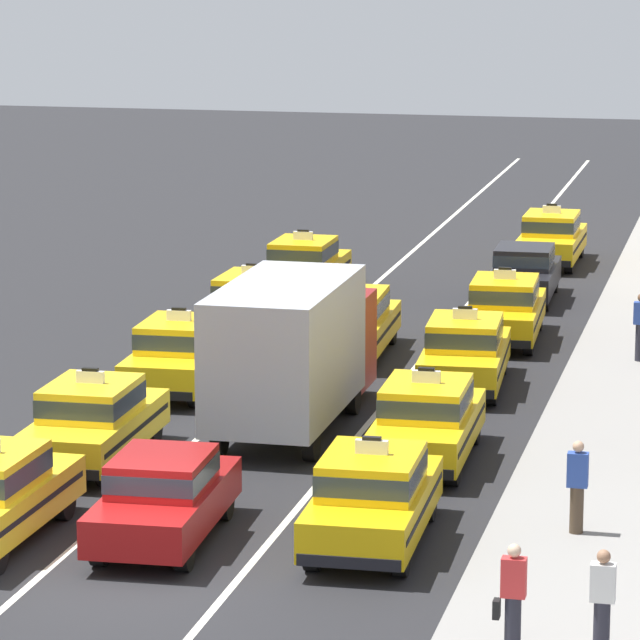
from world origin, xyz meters
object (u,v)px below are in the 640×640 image
(taxi_left_fourth, at_px, (254,304))
(taxi_right_second, at_px, (427,420))
(sedan_center_nearest, at_px, (163,495))
(box_truck_center_second, at_px, (294,347))
(pedestrian_by_storefront, at_px, (602,603))
(taxi_left_third, at_px, (181,353))
(taxi_right_nearest, at_px, (373,496))
(pedestrian_near_crosswalk, at_px, (577,486))
(taxi_right_fourth, at_px, (505,308))
(pedestrian_far_corner, at_px, (512,597))
(taxi_left_fifth, at_px, (304,266))
(taxi_left_second, at_px, (93,420))
(taxi_right_sixth, at_px, (551,237))
(taxi_right_third, at_px, (465,351))
(sedan_right_fifth, at_px, (524,272))
(taxi_center_third, at_px, (352,321))

(taxi_left_fourth, bearing_deg, taxi_right_second, -58.92)
(sedan_center_nearest, xyz_separation_m, box_truck_center_second, (0.32, 7.96, 0.93))
(pedestrian_by_storefront, bearing_deg, taxi_left_third, 126.63)
(taxi_right_nearest, distance_m, pedestrian_near_crosswalk, 3.55)
(taxi_left_fourth, bearing_deg, taxi_right_fourth, 8.10)
(pedestrian_near_crosswalk, xyz_separation_m, pedestrian_by_storefront, (0.94, -5.69, -0.02))
(taxi_right_nearest, relative_size, taxi_right_fourth, 0.99)
(taxi_left_third, distance_m, pedestrian_far_corner, 17.58)
(taxi_left_fourth, relative_size, taxi_left_fifth, 1.00)
(taxi_left_third, relative_size, pedestrian_by_storefront, 2.88)
(taxi_left_second, xyz_separation_m, taxi_right_fourth, (6.35, 13.21, 0.00))
(box_truck_center_second, xyz_separation_m, taxi_right_sixth, (2.98, 21.49, -0.90))
(taxi_right_third, bearing_deg, sedan_right_fifth, 90.19)
(pedestrian_far_corner, bearing_deg, pedestrian_by_storefront, 2.22)
(sedan_center_nearest, bearing_deg, pedestrian_near_crosswalk, 13.88)
(box_truck_center_second, bearing_deg, taxi_left_fifth, 102.98)
(taxi_left_fourth, xyz_separation_m, sedan_right_fifth, (6.20, 6.52, -0.03))
(taxi_center_third, height_order, taxi_right_third, same)
(sedan_right_fifth, relative_size, pedestrian_near_crosswalk, 2.65)
(sedan_center_nearest, xyz_separation_m, taxi_right_fourth, (3.45, 17.66, 0.03))
(taxi_right_sixth, bearing_deg, pedestrian_far_corner, -84.40)
(taxi_right_fourth, bearing_deg, taxi_left_second, -115.65)
(sedan_center_nearest, height_order, taxi_right_fourth, taxi_right_fourth)
(pedestrian_far_corner, bearing_deg, taxi_left_fifth, 109.90)
(taxi_right_nearest, bearing_deg, sedan_right_fifth, 90.78)
(taxi_left_second, height_order, sedan_center_nearest, taxi_left_second)
(taxi_left_fifth, height_order, pedestrian_far_corner, taxi_left_fifth)
(taxi_left_fourth, bearing_deg, taxi_right_sixth, 63.74)
(taxi_right_second, bearing_deg, taxi_right_sixth, 90.55)
(taxi_right_sixth, bearing_deg, taxi_right_fourth, -89.26)
(pedestrian_by_storefront, distance_m, pedestrian_far_corner, 1.28)
(taxi_right_nearest, bearing_deg, pedestrian_by_storefront, -47.03)
(taxi_left_second, distance_m, taxi_center_third, 11.04)
(taxi_right_third, bearing_deg, taxi_right_sixth, 89.91)
(taxi_left_fifth, relative_size, taxi_right_nearest, 0.99)
(pedestrian_near_crosswalk, bearing_deg, pedestrian_by_storefront, -80.66)
(taxi_left_fourth, relative_size, taxi_right_third, 0.98)
(taxi_left_third, distance_m, taxi_left_fourth, 6.07)
(taxi_left_fourth, distance_m, box_truck_center_second, 9.43)
(taxi_right_third, distance_m, taxi_right_sixth, 17.08)
(taxi_left_fourth, height_order, taxi_right_fourth, same)
(pedestrian_by_storefront, bearing_deg, taxi_left_fifth, 112.35)
(taxi_left_third, bearing_deg, pedestrian_near_crosswalk, -42.00)
(taxi_right_third, distance_m, pedestrian_far_corner, 16.72)
(taxi_right_third, height_order, sedan_right_fifth, taxi_right_third)
(pedestrian_near_crosswalk, distance_m, pedestrian_by_storefront, 5.77)
(taxi_left_second, xyz_separation_m, pedestrian_near_crosswalk, (9.82, -2.74, 0.10))
(taxi_center_third, xyz_separation_m, sedan_right_fifth, (3.23, 8.17, -0.03))
(taxi_right_sixth, bearing_deg, taxi_left_fifth, -132.60)
(pedestrian_near_crosswalk, bearing_deg, taxi_right_nearest, -162.73)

